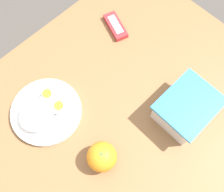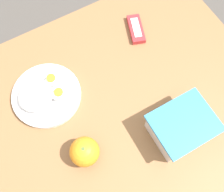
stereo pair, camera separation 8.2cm
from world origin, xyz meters
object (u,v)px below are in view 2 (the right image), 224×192
object	(u,v)px
food_container	(181,127)
rice_plate	(44,95)
orange_fruit	(85,152)
candy_bar	(136,29)

from	to	relation	value
food_container	rice_plate	size ratio (longest dim) A/B	0.80
rice_plate	food_container	bearing A→B (deg)	135.37
orange_fruit	rice_plate	xyz separation A→B (m)	(0.03, -0.23, -0.02)
food_container	candy_bar	size ratio (longest dim) A/B	1.41
rice_plate	candy_bar	distance (m)	0.40
food_container	orange_fruit	bearing A→B (deg)	-15.10
food_container	orange_fruit	distance (m)	0.29
orange_fruit	candy_bar	size ratio (longest dim) A/B	0.69
orange_fruit	food_container	bearing A→B (deg)	164.90
food_container	candy_bar	distance (m)	0.39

